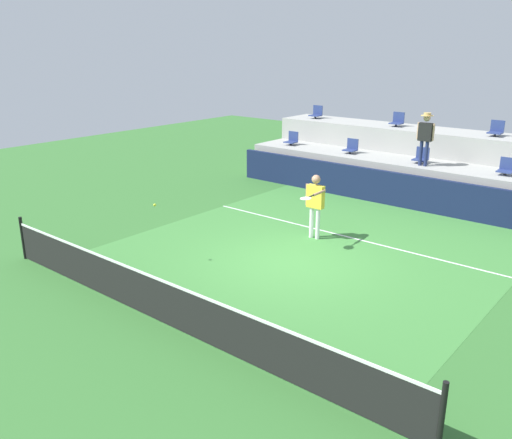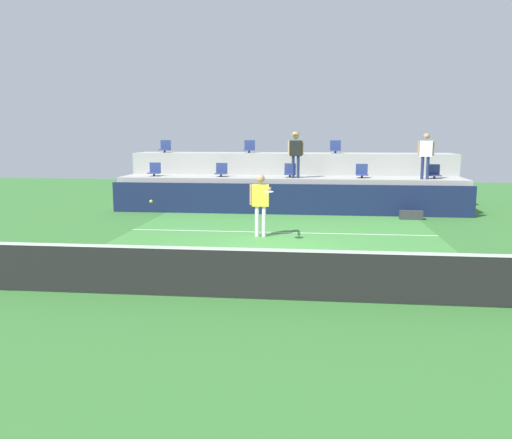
{
  "view_description": "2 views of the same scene",
  "coord_description": "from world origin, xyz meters",
  "px_view_note": "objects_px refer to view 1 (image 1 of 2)",
  "views": [
    {
      "loc": [
        7.0,
        -9.86,
        5.03
      ],
      "look_at": [
        -0.26,
        -1.07,
        1.3
      ],
      "focal_mm": 37.74,
      "sensor_mm": 36.0,
      "label": 1
    },
    {
      "loc": [
        1.02,
        -12.86,
        2.87
      ],
      "look_at": [
        -0.41,
        -0.43,
        0.84
      ],
      "focal_mm": 37.07,
      "sensor_mm": 36.0,
      "label": 2
    }
  ],
  "objects_px": {
    "stadium_chair_lower_left": "(351,147)",
    "tennis_player": "(315,200)",
    "stadium_chair_lower_center": "(421,157)",
    "stadium_chair_upper_left": "(397,121)",
    "stadium_chair_lower_far_left": "(292,139)",
    "stadium_chair_lower_right": "(506,168)",
    "tennis_ball": "(155,205)",
    "spectator_with_hat": "(425,134)",
    "stadium_chair_upper_far_left": "(316,113)",
    "stadium_chair_upper_right": "(496,130)"
  },
  "relations": [
    {
      "from": "stadium_chair_lower_left",
      "to": "tennis_player",
      "type": "bearing_deg",
      "value": -69.07
    },
    {
      "from": "stadium_chair_lower_center",
      "to": "stadium_chair_upper_left",
      "type": "xyz_separation_m",
      "value": [
        -1.79,
        1.8,
        0.85
      ]
    },
    {
      "from": "stadium_chair_lower_far_left",
      "to": "stadium_chair_lower_left",
      "type": "bearing_deg",
      "value": 0.0
    },
    {
      "from": "stadium_chair_lower_far_left",
      "to": "tennis_player",
      "type": "distance_m",
      "value": 7.3
    },
    {
      "from": "stadium_chair_lower_right",
      "to": "tennis_player",
      "type": "bearing_deg",
      "value": -120.27
    },
    {
      "from": "stadium_chair_lower_left",
      "to": "stadium_chair_lower_far_left",
      "type": "bearing_deg",
      "value": 180.0
    },
    {
      "from": "stadium_chair_lower_left",
      "to": "stadium_chair_lower_center",
      "type": "relative_size",
      "value": 1.0
    },
    {
      "from": "stadium_chair_lower_right",
      "to": "tennis_ball",
      "type": "bearing_deg",
      "value": -118.84
    },
    {
      "from": "spectator_with_hat",
      "to": "tennis_player",
      "type": "bearing_deg",
      "value": -98.44
    },
    {
      "from": "stadium_chair_lower_right",
      "to": "stadium_chair_lower_center",
      "type": "bearing_deg",
      "value": 180.0
    },
    {
      "from": "stadium_chair_upper_far_left",
      "to": "stadium_chair_upper_right",
      "type": "distance_m",
      "value": 7.12
    },
    {
      "from": "tennis_player",
      "to": "tennis_ball",
      "type": "relative_size",
      "value": 25.91
    },
    {
      "from": "stadium_chair_upper_far_left",
      "to": "stadium_chair_lower_right",
      "type": "bearing_deg",
      "value": -12.59
    },
    {
      "from": "stadium_chair_lower_center",
      "to": "tennis_ball",
      "type": "relative_size",
      "value": 7.65
    },
    {
      "from": "stadium_chair_lower_left",
      "to": "spectator_with_hat",
      "type": "height_order",
      "value": "spectator_with_hat"
    },
    {
      "from": "tennis_player",
      "to": "spectator_with_hat",
      "type": "height_order",
      "value": "spectator_with_hat"
    },
    {
      "from": "stadium_chair_upper_right",
      "to": "spectator_with_hat",
      "type": "height_order",
      "value": "spectator_with_hat"
    },
    {
      "from": "stadium_chair_lower_far_left",
      "to": "tennis_player",
      "type": "bearing_deg",
      "value": -49.23
    },
    {
      "from": "stadium_chair_lower_left",
      "to": "tennis_ball",
      "type": "bearing_deg",
      "value": -88.87
    },
    {
      "from": "stadium_chair_lower_right",
      "to": "spectator_with_hat",
      "type": "relative_size",
      "value": 0.3
    },
    {
      "from": "stadium_chair_upper_left",
      "to": "tennis_player",
      "type": "xyz_separation_m",
      "value": [
        1.25,
        -7.32,
        -1.23
      ]
    },
    {
      "from": "stadium_chair_lower_far_left",
      "to": "stadium_chair_lower_center",
      "type": "height_order",
      "value": "same"
    },
    {
      "from": "spectator_with_hat",
      "to": "stadium_chair_upper_far_left",
      "type": "bearing_deg",
      "value": 158.69
    },
    {
      "from": "stadium_chair_upper_left",
      "to": "tennis_ball",
      "type": "distance_m",
      "value": 11.21
    },
    {
      "from": "stadium_chair_lower_far_left",
      "to": "stadium_chair_upper_far_left",
      "type": "height_order",
      "value": "stadium_chair_upper_far_left"
    },
    {
      "from": "stadium_chair_upper_far_left",
      "to": "stadium_chair_upper_right",
      "type": "xyz_separation_m",
      "value": [
        7.12,
        0.0,
        0.0
      ]
    },
    {
      "from": "stadium_chair_lower_left",
      "to": "spectator_with_hat",
      "type": "relative_size",
      "value": 0.3
    },
    {
      "from": "stadium_chair_upper_left",
      "to": "spectator_with_hat",
      "type": "relative_size",
      "value": 0.3
    },
    {
      "from": "stadium_chair_lower_left",
      "to": "tennis_ball",
      "type": "distance_m",
      "value": 9.35
    },
    {
      "from": "stadium_chair_upper_far_left",
      "to": "tennis_player",
      "type": "distance_m",
      "value": 8.86
    },
    {
      "from": "stadium_chair_lower_far_left",
      "to": "tennis_ball",
      "type": "height_order",
      "value": "stadium_chair_lower_far_left"
    },
    {
      "from": "stadium_chair_lower_far_left",
      "to": "stadium_chair_lower_center",
      "type": "distance_m",
      "value": 5.3
    },
    {
      "from": "stadium_chair_lower_center",
      "to": "spectator_with_hat",
      "type": "xyz_separation_m",
      "value": [
        0.22,
        -0.38,
        0.83
      ]
    },
    {
      "from": "stadium_chair_upper_left",
      "to": "stadium_chair_lower_far_left",
      "type": "bearing_deg",
      "value": -152.88
    },
    {
      "from": "stadium_chair_upper_far_left",
      "to": "tennis_player",
      "type": "relative_size",
      "value": 0.3
    },
    {
      "from": "tennis_player",
      "to": "stadium_chair_upper_left",
      "type": "bearing_deg",
      "value": 99.66
    },
    {
      "from": "stadium_chair_lower_center",
      "to": "stadium_chair_lower_right",
      "type": "relative_size",
      "value": 1.0
    },
    {
      "from": "stadium_chair_lower_center",
      "to": "stadium_chair_upper_right",
      "type": "bearing_deg",
      "value": 45.88
    },
    {
      "from": "stadium_chair_lower_center",
      "to": "stadium_chair_lower_right",
      "type": "xyz_separation_m",
      "value": [
        2.68,
        0.0,
        0.0
      ]
    },
    {
      "from": "stadium_chair_upper_right",
      "to": "spectator_with_hat",
      "type": "bearing_deg",
      "value": -124.92
    },
    {
      "from": "stadium_chair_lower_center",
      "to": "tennis_player",
      "type": "distance_m",
      "value": 5.56
    },
    {
      "from": "stadium_chair_lower_center",
      "to": "stadium_chair_lower_far_left",
      "type": "bearing_deg",
      "value": 180.0
    },
    {
      "from": "stadium_chair_lower_far_left",
      "to": "stadium_chair_upper_far_left",
      "type": "relative_size",
      "value": 1.0
    },
    {
      "from": "stadium_chair_upper_far_left",
      "to": "tennis_player",
      "type": "xyz_separation_m",
      "value": [
        4.84,
        -7.32,
        -1.23
      ]
    },
    {
      "from": "stadium_chair_upper_right",
      "to": "tennis_player",
      "type": "xyz_separation_m",
      "value": [
        -2.29,
        -7.32,
        -1.23
      ]
    },
    {
      "from": "tennis_player",
      "to": "stadium_chair_lower_center",
      "type": "bearing_deg",
      "value": 84.4
    },
    {
      "from": "spectator_with_hat",
      "to": "stadium_chair_lower_center",
      "type": "bearing_deg",
      "value": 119.96
    },
    {
      "from": "stadium_chair_lower_left",
      "to": "stadium_chair_upper_left",
      "type": "relative_size",
      "value": 1.0
    },
    {
      "from": "stadium_chair_upper_left",
      "to": "tennis_player",
      "type": "bearing_deg",
      "value": -80.34
    },
    {
      "from": "stadium_chair_lower_left",
      "to": "stadium_chair_upper_far_left",
      "type": "xyz_separation_m",
      "value": [
        -2.72,
        1.8,
        0.85
      ]
    }
  ]
}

